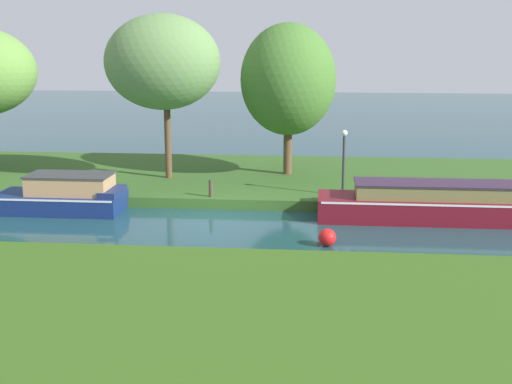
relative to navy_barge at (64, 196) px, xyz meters
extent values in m
plane|color=#1C4348|center=(5.79, -1.20, -0.60)|extent=(120.00, 120.00, 0.00)
cube|color=#345C22|center=(5.79, 5.80, -0.40)|extent=(72.00, 10.00, 0.40)
cube|color=#355C1A|center=(5.79, -10.20, -0.40)|extent=(72.00, 10.00, 0.40)
cube|color=navy|center=(-0.19, 0.00, -0.26)|extent=(4.72, 2.00, 0.69)
cube|color=silver|center=(-0.19, 0.00, 0.05)|extent=(4.63, 2.03, 0.07)
cube|color=tan|center=(0.26, 0.00, 0.43)|extent=(3.02, 1.52, 0.68)
cube|color=#353738|center=(0.26, 0.00, 0.80)|extent=(3.12, 1.60, 0.06)
cube|color=navy|center=(1.85, 0.00, 0.20)|extent=(0.65, 1.68, 0.22)
cube|color=maroon|center=(14.61, 0.00, -0.19)|extent=(10.29, 1.98, 0.83)
cube|color=white|center=(14.61, 0.00, 0.19)|extent=(10.08, 2.01, 0.07)
cube|color=olive|center=(14.31, 0.00, 0.48)|extent=(7.04, 1.51, 0.49)
cube|color=#37233A|center=(14.31, 0.00, 0.75)|extent=(7.14, 1.59, 0.06)
cylinder|color=brown|center=(2.93, 4.69, 1.75)|extent=(0.29, 0.29, 3.91)
ellipsoid|color=#658D4E|center=(2.93, 4.09, 4.80)|extent=(4.83, 4.04, 3.94)
cylinder|color=brown|center=(8.07, 6.02, 1.24)|extent=(0.38, 0.38, 2.89)
ellipsoid|color=#45762E|center=(8.07, 5.80, 4.01)|extent=(4.14, 4.66, 4.83)
cylinder|color=#333338|center=(10.41, 1.92, 0.95)|extent=(0.10, 0.10, 2.31)
sphere|color=white|center=(10.41, 1.92, 2.23)|extent=(0.24, 0.24, 0.24)
cylinder|color=#46372A|center=(5.35, 1.22, 0.12)|extent=(0.16, 0.16, 0.65)
sphere|color=red|center=(9.78, -3.44, -0.32)|extent=(0.56, 0.56, 0.56)
camera|label=1|loc=(9.47, -23.82, 5.74)|focal=47.43mm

